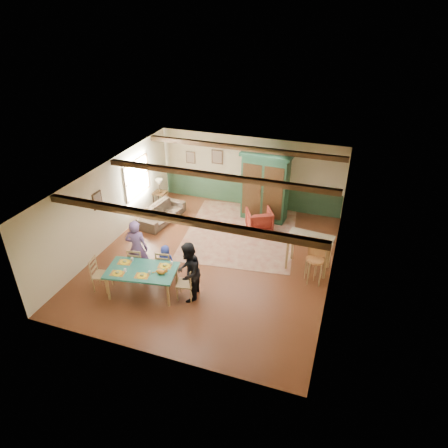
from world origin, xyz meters
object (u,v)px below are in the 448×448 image
(dining_chair_far_left, at_px, (137,261))
(person_child, at_px, (166,262))
(dining_table, at_px, (143,281))
(end_table, at_px, (160,199))
(dining_chair_end_left, at_px, (101,274))
(sofa, at_px, (162,213))
(cat, at_px, (161,271))
(dining_chair_far_right, at_px, (165,264))
(table_lamp, at_px, (159,186))
(armoire, at_px, (265,187))
(person_woman, at_px, (188,272))
(bar_stool_left, at_px, (312,263))
(armchair, at_px, (259,220))
(bar_stool_right, at_px, (316,265))
(person_man, at_px, (137,248))
(dining_chair_end_right, at_px, (185,283))
(counter_table, at_px, (308,253))

(dining_chair_far_left, relative_size, person_child, 0.95)
(dining_table, relative_size, end_table, 3.18)
(dining_chair_end_left, distance_m, sofa, 4.07)
(cat, bearing_deg, dining_chair_far_right, 100.37)
(person_child, distance_m, table_lamp, 4.61)
(sofa, distance_m, table_lamp, 1.31)
(armoire, bearing_deg, person_woman, -94.87)
(dining_chair_end_left, xyz_separation_m, end_table, (-0.82, 5.10, -0.20))
(dining_table, xyz_separation_m, bar_stool_left, (4.19, 2.20, 0.12))
(dining_table, relative_size, dining_chair_far_right, 1.89)
(dining_table, distance_m, armchair, 4.82)
(cat, distance_m, bar_stool_right, 4.25)
(person_man, relative_size, bar_stool_right, 1.47)
(dining_chair_far_left, bearing_deg, dining_chair_end_right, 155.08)
(counter_table, bearing_deg, bar_stool_right, -65.07)
(person_child, bearing_deg, dining_chair_far_left, 5.71)
(armoire, bearing_deg, dining_table, -107.34)
(armchair, bearing_deg, bar_stool_right, 105.85)
(bar_stool_left, bearing_deg, armoire, 129.66)
(person_man, bearing_deg, bar_stool_right, -175.40)
(cat, height_order, table_lamp, table_lamp)
(dining_chair_far_right, relative_size, armoire, 0.39)
(counter_table, bearing_deg, armoire, 127.26)
(armchair, height_order, bar_stool_right, bar_stool_right)
(cat, bearing_deg, dining_chair_far_left, 139.20)
(dining_chair_end_left, xyz_separation_m, counter_table, (5.19, 2.81, 0.05))
(dining_chair_far_left, height_order, person_woman, person_woman)
(person_woman, xyz_separation_m, person_child, (-1.00, 0.66, -0.33))
(person_woman, bearing_deg, bar_stool_right, 110.22)
(table_lamp, relative_size, counter_table, 0.41)
(dining_chair_far_right, height_order, cat, dining_chair_far_right)
(armchair, height_order, bar_stool_left, bar_stool_left)
(dining_chair_far_right, bearing_deg, person_woman, 139.73)
(dining_chair_end_right, xyz_separation_m, table_lamp, (-3.14, 4.69, 0.36))
(dining_chair_end_left, bearing_deg, dining_chair_end_right, -90.00)
(dining_chair_end_right, distance_m, end_table, 5.65)
(dining_chair_end_right, height_order, person_child, person_child)
(bar_stool_left, bearing_deg, person_child, -157.06)
(dining_chair_end_right, bearing_deg, person_child, -136.85)
(dining_chair_far_left, relative_size, sofa, 0.48)
(armchair, height_order, counter_table, counter_table)
(dining_chair_far_right, bearing_deg, person_man, -5.71)
(counter_table, bearing_deg, dining_table, -147.10)
(dining_chair_end_left, height_order, bar_stool_right, bar_stool_right)
(person_man, height_order, bar_stool_right, person_man)
(end_table, xyz_separation_m, counter_table, (6.01, -2.29, 0.25))
(armoire, relative_size, table_lamp, 4.69)
(bar_stool_left, bearing_deg, end_table, 160.70)
(dining_chair_end_right, xyz_separation_m, cat, (-0.59, -0.21, 0.37))
(person_woman, relative_size, bar_stool_left, 1.69)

